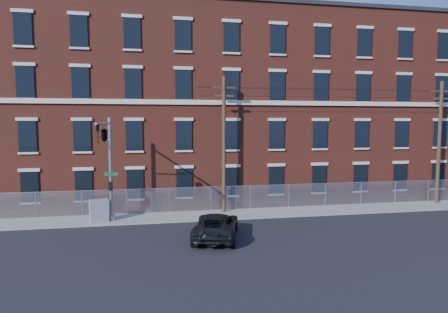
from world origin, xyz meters
name	(u,v)px	position (x,y,z in m)	size (l,w,h in m)	color
ground	(208,236)	(0.00, 0.00, 0.00)	(140.00, 140.00, 0.00)	black
sidewalk	(351,209)	(12.00, 5.00, 0.06)	(65.00, 3.00, 0.12)	gray
mill_building	(308,109)	(12.00, 13.93, 8.15)	(55.30, 14.32, 16.30)	maroon
chain_link_fence	(343,193)	(12.00, 6.30, 1.06)	(59.06, 0.06, 1.85)	#A5A8AD
traffic_signal_mast	(106,145)	(-6.00, 2.18, 5.39)	(0.90, 6.75, 7.00)	#9EA0A5
utility_pole_near	(224,142)	(2.00, 5.60, 5.34)	(1.80, 0.28, 10.00)	#413120
utility_pole_mid	(439,140)	(20.00, 5.60, 5.34)	(1.80, 0.28, 10.00)	#413120
overhead_wires	(442,94)	(20.00, 5.60, 9.12)	(40.00, 0.62, 0.62)	black
pickup_truck	(216,226)	(0.42, -0.36, 0.73)	(2.42, 5.24, 1.46)	black
utility_cabinet	(99,211)	(-6.78, 4.20, 0.87)	(1.20, 0.60, 1.51)	gray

